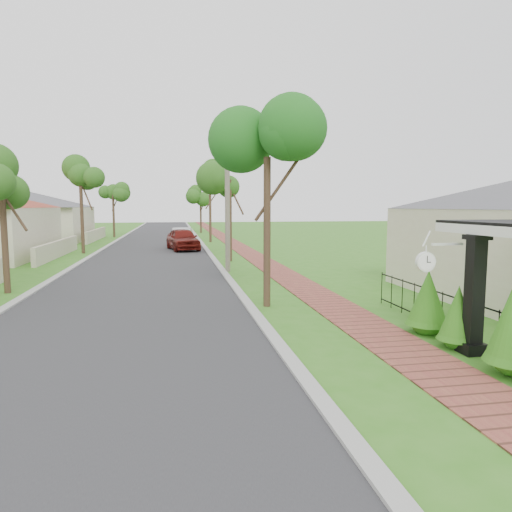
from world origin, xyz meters
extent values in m
plane|color=#33741B|center=(0.00, 0.00, 0.00)|extent=(160.00, 160.00, 0.00)
cube|color=#28282B|center=(-3.00, 20.00, 0.00)|extent=(7.00, 120.00, 0.02)
cube|color=#9E9E99|center=(0.65, 20.00, 0.00)|extent=(0.30, 120.00, 0.10)
cube|color=#9E9E99|center=(-6.65, 20.00, 0.00)|extent=(0.30, 120.00, 0.10)
cube|color=brown|center=(3.25, 20.00, 0.00)|extent=(1.50, 120.00, 0.03)
cube|color=black|center=(4.55, -1.00, 1.26)|extent=(0.30, 0.30, 2.52)
cube|color=black|center=(4.55, -1.00, 0.12)|extent=(0.48, 0.48, 0.24)
cube|color=black|center=(4.55, -1.00, 2.46)|extent=(0.42, 0.42, 0.10)
cube|color=black|center=(4.90, 0.00, 0.95)|extent=(0.03, 8.00, 0.03)
cube|color=black|center=(4.90, 0.00, 0.15)|extent=(0.03, 8.00, 0.03)
cylinder|color=black|center=(4.90, -1.33, 0.50)|extent=(0.02, 0.02, 1.00)
cylinder|color=black|center=(4.90, -0.67, 0.50)|extent=(0.02, 0.02, 1.00)
cylinder|color=black|center=(4.90, 0.00, 0.50)|extent=(0.02, 0.02, 1.00)
cylinder|color=black|center=(4.90, 0.67, 0.50)|extent=(0.02, 0.02, 1.00)
cylinder|color=black|center=(4.90, 1.33, 0.50)|extent=(0.02, 0.02, 1.00)
cylinder|color=black|center=(4.90, 2.00, 0.50)|extent=(0.02, 0.02, 1.00)
cylinder|color=black|center=(4.90, 2.67, 0.50)|extent=(0.02, 0.02, 1.00)
cylinder|color=black|center=(4.90, 3.33, 0.50)|extent=(0.02, 0.02, 1.00)
cylinder|color=black|center=(4.90, 4.00, 0.50)|extent=(0.02, 0.02, 1.00)
cylinder|color=#382619|center=(1.50, 16.00, 2.27)|extent=(0.22, 0.22, 4.55)
sphere|color=#225115|center=(1.50, 16.00, 4.68)|extent=(1.70, 1.70, 1.70)
cylinder|color=#382619|center=(1.50, 30.00, 2.45)|extent=(0.22, 0.22, 4.90)
sphere|color=#225115|center=(1.50, 30.00, 5.04)|extent=(1.70, 1.70, 1.70)
cylinder|color=#382619|center=(1.50, 44.00, 2.10)|extent=(0.22, 0.22, 4.20)
sphere|color=#225115|center=(1.50, 44.00, 4.32)|extent=(1.70, 1.70, 1.70)
cylinder|color=#382619|center=(-7.50, 8.00, 1.92)|extent=(0.22, 0.22, 3.85)
sphere|color=#225115|center=(-7.50, 8.00, 3.96)|extent=(1.60, 1.60, 1.60)
cylinder|color=#382619|center=(-7.50, 22.00, 2.45)|extent=(0.22, 0.22, 4.90)
sphere|color=#225115|center=(-7.50, 22.00, 5.04)|extent=(1.70, 1.70, 1.70)
cylinder|color=#382619|center=(-7.50, 38.00, 2.27)|extent=(0.22, 0.22, 4.55)
sphere|color=#225115|center=(-7.50, 38.00, 4.68)|extent=(1.70, 1.70, 1.70)
sphere|color=#216E16|center=(4.45, -0.63, 0.30)|extent=(0.66, 0.66, 0.66)
cone|color=#216E16|center=(4.45, -0.63, 0.85)|extent=(0.76, 0.76, 1.09)
sphere|color=#216E16|center=(4.45, 0.57, 0.33)|extent=(0.81, 0.81, 0.81)
cone|color=#216E16|center=(4.45, 0.57, 0.94)|extent=(0.92, 0.92, 1.22)
cube|color=#BFB299|center=(-8.60, 20.00, 0.50)|extent=(0.25, 10.00, 1.00)
cube|color=beige|center=(-15.00, 34.00, 1.50)|extent=(11.00, 10.00, 3.00)
pyramid|color=#4C4C51|center=(-15.00, 34.00, 3.80)|extent=(15.56, 15.56, 1.60)
cube|color=#BFB299|center=(-8.60, 34.00, 0.50)|extent=(0.25, 10.00, 1.00)
imported|color=#61130E|center=(-1.00, 23.06, 0.77)|extent=(2.61, 4.78, 1.54)
imported|color=silver|center=(-1.00, 27.43, 0.68)|extent=(1.92, 4.24, 1.35)
cylinder|color=#382619|center=(1.21, 4.24, 2.28)|extent=(0.22, 0.22, 4.57)
sphere|color=#21651D|center=(1.21, 4.24, 4.70)|extent=(2.27, 2.27, 2.27)
cylinder|color=#706657|center=(0.90, 12.01, 3.65)|extent=(0.24, 0.24, 7.31)
cube|color=#706657|center=(0.90, 12.01, 6.91)|extent=(1.20, 0.08, 0.08)
cube|color=white|center=(4.14, -0.60, 2.29)|extent=(0.72, 0.05, 0.05)
cylinder|color=white|center=(3.65, -0.60, 2.13)|extent=(0.02, 0.02, 0.31)
cylinder|color=white|center=(3.65, -0.60, 1.92)|extent=(0.43, 0.10, 0.43)
cylinder|color=white|center=(3.65, -0.66, 1.92)|extent=(0.37, 0.01, 0.37)
cylinder|color=white|center=(3.65, -0.54, 1.92)|extent=(0.37, 0.01, 0.37)
cube|color=black|center=(3.65, -0.67, 1.99)|extent=(0.01, 0.01, 0.14)
cube|color=black|center=(3.69, -0.67, 1.92)|extent=(0.09, 0.01, 0.02)
camera|label=1|loc=(-1.59, -9.40, 3.10)|focal=32.00mm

